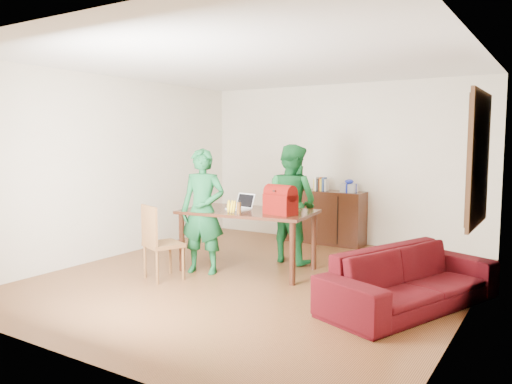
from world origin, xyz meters
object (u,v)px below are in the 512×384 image
Objects in this scene: person_near at (203,211)px; sofa at (410,279)px; table at (248,218)px; person_far at (292,203)px; bottle at (239,207)px; laptop at (238,206)px; red_bag at (280,203)px; chair at (163,257)px.

sofa is at bearing -15.29° from person_near.
person_far reaches higher than table.
person_far is at bearing 42.43° from person_near.
sofa is at bearing -1.50° from bottle.
laptop is (-0.41, -0.76, 0.01)m from person_far.
person_near is 0.52m from bottle.
red_bag is at bearing 4.21° from laptop.
laptop is 0.16× the size of sofa.
person_near is at bearing -149.53° from red_bag.
red_bag is at bearing 57.25° from chair.
table is 0.88× the size of sofa.
sofa is (2.27, -0.37, -0.41)m from table.
red_bag is at bearing 24.83° from bottle.
person_far is 1.08m from bottle.
person_far is 5.02× the size of laptop.
laptop is 0.84× the size of red_bag.
bottle is (0.06, -0.31, 0.19)m from table.
person_far is at bearing 120.42° from red_bag.
person_near is at bearing 70.39° from person_far.
bottle is 2.29m from sofa.
red_bag reaches higher than chair.
sofa is (1.73, -0.28, -0.66)m from red_bag.
person_near is 4.88× the size of laptop.
person_near is 4.10× the size of red_bag.
person_far is (0.71, 1.16, 0.02)m from person_near.
laptop is 2.50m from sofa.
chair reaches higher than sofa.
person_far is at bearing 63.12° from table.
chair is 1.16m from bottle.
chair is at bearing 122.66° from sofa.
person_near is (0.24, 0.52, 0.55)m from chair.
red_bag is (0.28, -0.83, 0.12)m from person_far.
red_bag reaches higher than sofa.
laptop reaches higher than chair.
bottle is (0.50, 0.11, 0.08)m from person_near.
red_bag is 0.19× the size of sofa.
person_near is 0.97× the size of person_far.
chair is at bearing 72.27° from person_far.
laptop is at bearing 103.40° from sofa.
person_far is 0.87m from laptop.
table is 4.61× the size of red_bag.
laptop is at bearing 179.86° from table.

